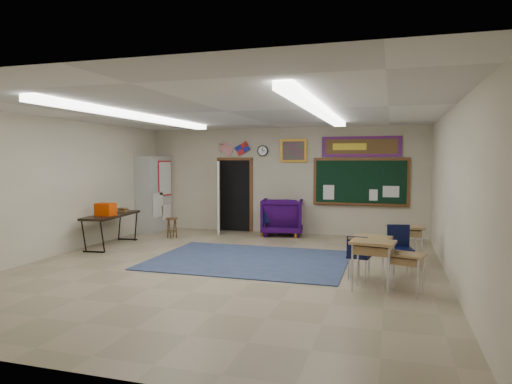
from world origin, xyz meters
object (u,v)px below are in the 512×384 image
(student_desk_front_left, at_px, (370,256))
(student_desk_front_right, at_px, (405,243))
(wingback_armchair, at_px, (282,217))
(wooden_stool, at_px, (172,228))
(folding_table, at_px, (111,229))

(student_desk_front_left, height_order, student_desk_front_right, student_desk_front_right)
(wingback_armchair, distance_m, student_desk_front_left, 5.00)
(student_desk_front_left, bearing_deg, wooden_stool, 165.60)
(wingback_armchair, height_order, student_desk_front_right, wingback_armchair)
(folding_table, distance_m, wooden_stool, 1.70)
(wingback_armchair, bearing_deg, wooden_stool, 18.10)
(student_desk_front_left, distance_m, student_desk_front_right, 1.54)
(student_desk_front_left, xyz_separation_m, student_desk_front_right, (0.60, 1.42, 0.00))
(folding_table, bearing_deg, wingback_armchair, 32.17)
(folding_table, bearing_deg, student_desk_front_right, -6.25)
(wingback_armchair, xyz_separation_m, folding_table, (-3.60, -2.79, -0.09))
(folding_table, relative_size, wooden_stool, 3.57)
(wingback_armchair, bearing_deg, student_desk_front_right, 129.54)
(wingback_armchair, distance_m, folding_table, 4.56)
(wingback_armchair, height_order, folding_table, folding_table)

